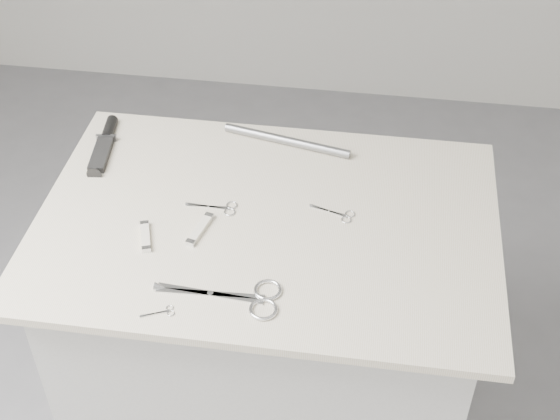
# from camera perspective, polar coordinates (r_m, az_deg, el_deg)

# --- Properties ---
(plinth) EXTENTS (0.90, 0.60, 0.90)m
(plinth) POSITION_cam_1_polar(r_m,az_deg,el_deg) (2.03, -0.83, -10.65)
(plinth) COLOR #BABAB7
(plinth) RESTS_ON ground
(display_board) EXTENTS (1.00, 0.70, 0.02)m
(display_board) POSITION_cam_1_polar(r_m,az_deg,el_deg) (1.70, -0.97, -0.94)
(display_board) COLOR beige
(display_board) RESTS_ON plinth
(large_shears) EXTENTS (0.25, 0.11, 0.01)m
(large_shears) POSITION_cam_1_polar(r_m,az_deg,el_deg) (1.52, -2.53, -6.41)
(large_shears) COLOR silver
(large_shears) RESTS_ON display_board
(embroidery_scissors_a) EXTENTS (0.11, 0.05, 0.00)m
(embroidery_scissors_a) POSITION_cam_1_polar(r_m,az_deg,el_deg) (1.72, -4.37, 0.17)
(embroidery_scissors_a) COLOR silver
(embroidery_scissors_a) RESTS_ON display_board
(embroidery_scissors_b) EXTENTS (0.10, 0.05, 0.00)m
(embroidery_scissors_b) POSITION_cam_1_polar(r_m,az_deg,el_deg) (1.70, 4.33, -0.31)
(embroidery_scissors_b) COLOR silver
(embroidery_scissors_b) RESTS_ON display_board
(tiny_scissors) EXTENTS (0.06, 0.04, 0.00)m
(tiny_scissors) POSITION_cam_1_polar(r_m,az_deg,el_deg) (1.51, -8.62, -7.41)
(tiny_scissors) COLOR silver
(tiny_scissors) RESTS_ON display_board
(sheathed_knife) EXTENTS (0.06, 0.21, 0.03)m
(sheathed_knife) POSITION_cam_1_polar(r_m,az_deg,el_deg) (1.94, -12.68, 4.85)
(sheathed_knife) COLOR black
(sheathed_knife) RESTS_ON display_board
(pocket_knife_a) EXTENTS (0.04, 0.10, 0.01)m
(pocket_knife_a) POSITION_cam_1_polar(r_m,az_deg,el_deg) (1.66, -5.87, -1.39)
(pocket_knife_a) COLOR beige
(pocket_knife_a) RESTS_ON display_board
(pocket_knife_b) EXTENTS (0.05, 0.09, 0.01)m
(pocket_knife_b) POSITION_cam_1_polar(r_m,az_deg,el_deg) (1.66, -9.81, -1.91)
(pocket_knife_b) COLOR beige
(pocket_knife_b) RESTS_ON display_board
(metal_rail) EXTENTS (0.32, 0.09, 0.02)m
(metal_rail) POSITION_cam_1_polar(r_m,az_deg,el_deg) (1.90, 0.50, 5.10)
(metal_rail) COLOR gray
(metal_rail) RESTS_ON display_board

